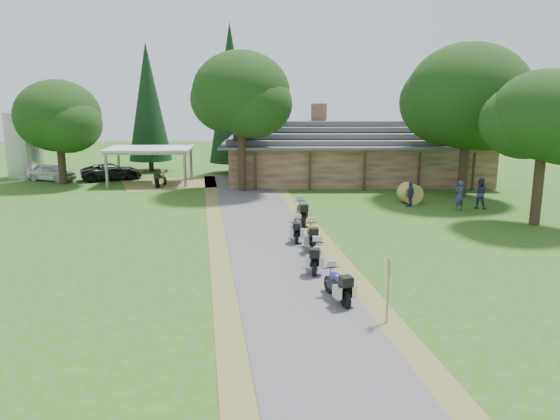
{
  "coord_description": "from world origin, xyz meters",
  "views": [
    {
      "loc": [
        -0.4,
        -20.04,
        7.2
      ],
      "look_at": [
        -0.26,
        5.51,
        1.6
      ],
      "focal_mm": 35.0,
      "sensor_mm": 36.0,
      "label": 1
    }
  ],
  "objects_px": {
    "lodge": "(356,151)",
    "motorcycle_row_b": "(316,255)",
    "carport": "(151,166)",
    "car_white_sedan": "(51,170)",
    "hay_bale": "(410,193)",
    "motorcycle_row_e": "(302,211)",
    "motorcycle_carport_a": "(161,179)",
    "silo": "(24,143)",
    "car_dark_suv": "(112,167)",
    "motorcycle_row_d": "(298,229)",
    "motorcycle_row_a": "(337,283)",
    "motorcycle_row_c": "(312,235)"
  },
  "relations": [
    {
      "from": "carport",
      "to": "motorcycle_row_c",
      "type": "xyz_separation_m",
      "value": [
        11.6,
        -18.4,
        -0.74
      ]
    },
    {
      "from": "lodge",
      "to": "motorcycle_row_b",
      "type": "bearing_deg",
      "value": -101.95
    },
    {
      "from": "silo",
      "to": "motorcycle_row_b",
      "type": "height_order",
      "value": "silo"
    },
    {
      "from": "car_dark_suv",
      "to": "motorcycle_row_c",
      "type": "distance_m",
      "value": 25.38
    },
    {
      "from": "motorcycle_row_c",
      "to": "motorcycle_carport_a",
      "type": "distance_m",
      "value": 19.9
    },
    {
      "from": "motorcycle_row_b",
      "to": "hay_bale",
      "type": "height_order",
      "value": "hay_bale"
    },
    {
      "from": "motorcycle_row_b",
      "to": "motorcycle_row_c",
      "type": "height_order",
      "value": "motorcycle_row_c"
    },
    {
      "from": "car_white_sedan",
      "to": "car_dark_suv",
      "type": "relative_size",
      "value": 0.99
    },
    {
      "from": "motorcycle_row_e",
      "to": "motorcycle_carport_a",
      "type": "height_order",
      "value": "motorcycle_row_e"
    },
    {
      "from": "lodge",
      "to": "silo",
      "type": "xyz_separation_m",
      "value": [
        -27.73,
        2.04,
        0.49
      ]
    },
    {
      "from": "silo",
      "to": "motorcycle_row_a",
      "type": "distance_m",
      "value": 36.63
    },
    {
      "from": "motorcycle_row_c",
      "to": "carport",
      "type": "bearing_deg",
      "value": 30.73
    },
    {
      "from": "motorcycle_row_d",
      "to": "car_white_sedan",
      "type": "bearing_deg",
      "value": 51.95
    },
    {
      "from": "car_dark_suv",
      "to": "motorcycle_carport_a",
      "type": "distance_m",
      "value": 5.84
    },
    {
      "from": "silo",
      "to": "car_white_sedan",
      "type": "distance_m",
      "value": 4.0
    },
    {
      "from": "motorcycle_row_a",
      "to": "motorcycle_carport_a",
      "type": "distance_m",
      "value": 25.75
    },
    {
      "from": "motorcycle_carport_a",
      "to": "hay_bale",
      "type": "distance_m",
      "value": 18.7
    },
    {
      "from": "lodge",
      "to": "motorcycle_row_e",
      "type": "height_order",
      "value": "lodge"
    },
    {
      "from": "motorcycle_row_d",
      "to": "lodge",
      "type": "bearing_deg",
      "value": -11.35
    },
    {
      "from": "carport",
      "to": "car_white_sedan",
      "type": "relative_size",
      "value": 1.24
    },
    {
      "from": "car_white_sedan",
      "to": "motorcycle_row_b",
      "type": "height_order",
      "value": "car_white_sedan"
    },
    {
      "from": "car_dark_suv",
      "to": "motorcycle_row_b",
      "type": "bearing_deg",
      "value": -170.84
    },
    {
      "from": "carport",
      "to": "motorcycle_carport_a",
      "type": "bearing_deg",
      "value": -55.82
    },
    {
      "from": "silo",
      "to": "car_dark_suv",
      "type": "relative_size",
      "value": 1.1
    },
    {
      "from": "car_white_sedan",
      "to": "hay_bale",
      "type": "height_order",
      "value": "car_white_sedan"
    },
    {
      "from": "car_dark_suv",
      "to": "motorcycle_row_d",
      "type": "bearing_deg",
      "value": -165.98
    },
    {
      "from": "silo",
      "to": "hay_bale",
      "type": "height_order",
      "value": "silo"
    },
    {
      "from": "lodge",
      "to": "car_white_sedan",
      "type": "xyz_separation_m",
      "value": [
        -24.86,
        0.15,
        -1.57
      ]
    },
    {
      "from": "car_dark_suv",
      "to": "hay_bale",
      "type": "relative_size",
      "value": 4.05
    },
    {
      "from": "lodge",
      "to": "carport",
      "type": "xyz_separation_m",
      "value": [
        -16.39,
        -1.24,
        -1.03
      ]
    },
    {
      "from": "car_white_sedan",
      "to": "motorcycle_row_a",
      "type": "bearing_deg",
      "value": -120.63
    },
    {
      "from": "motorcycle_row_d",
      "to": "hay_bale",
      "type": "bearing_deg",
      "value": -35.15
    },
    {
      "from": "motorcycle_row_b",
      "to": "carport",
      "type": "bearing_deg",
      "value": 36.03
    },
    {
      "from": "lodge",
      "to": "car_white_sedan",
      "type": "height_order",
      "value": "lodge"
    },
    {
      "from": "motorcycle_row_b",
      "to": "motorcycle_row_e",
      "type": "relative_size",
      "value": 0.9
    },
    {
      "from": "motorcycle_row_e",
      "to": "hay_bale",
      "type": "height_order",
      "value": "motorcycle_row_e"
    },
    {
      "from": "silo",
      "to": "motorcycle_row_a",
      "type": "height_order",
      "value": "silo"
    },
    {
      "from": "motorcycle_row_e",
      "to": "motorcycle_row_b",
      "type": "bearing_deg",
      "value": 176.26
    },
    {
      "from": "lodge",
      "to": "motorcycle_row_b",
      "type": "xyz_separation_m",
      "value": [
        -4.82,
        -22.75,
        -1.81
      ]
    },
    {
      "from": "motorcycle_row_b",
      "to": "lodge",
      "type": "bearing_deg",
      "value": -4.2
    },
    {
      "from": "car_dark_suv",
      "to": "motorcycle_row_c",
      "type": "relative_size",
      "value": 2.69
    },
    {
      "from": "motorcycle_row_d",
      "to": "hay_bale",
      "type": "height_order",
      "value": "hay_bale"
    },
    {
      "from": "motorcycle_row_a",
      "to": "motorcycle_row_c",
      "type": "height_order",
      "value": "motorcycle_row_c"
    },
    {
      "from": "motorcycle_row_b",
      "to": "motorcycle_carport_a",
      "type": "bearing_deg",
      "value": 35.39
    },
    {
      "from": "hay_bale",
      "to": "carport",
      "type": "bearing_deg",
      "value": 157.08
    },
    {
      "from": "carport",
      "to": "motorcycle_row_a",
      "type": "distance_m",
      "value": 27.59
    },
    {
      "from": "motorcycle_row_a",
      "to": "hay_bale",
      "type": "bearing_deg",
      "value": -38.24
    },
    {
      "from": "hay_bale",
      "to": "motorcycle_carport_a",
      "type": "bearing_deg",
      "value": 160.02
    },
    {
      "from": "motorcycle_row_b",
      "to": "motorcycle_row_a",
      "type": "bearing_deg",
      "value": -163.33
    },
    {
      "from": "lodge",
      "to": "car_dark_suv",
      "type": "relative_size",
      "value": 4.0
    }
  ]
}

